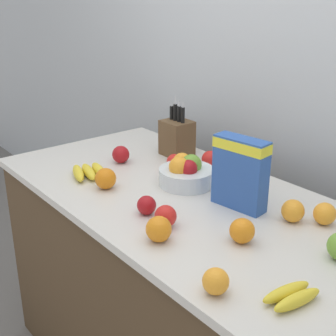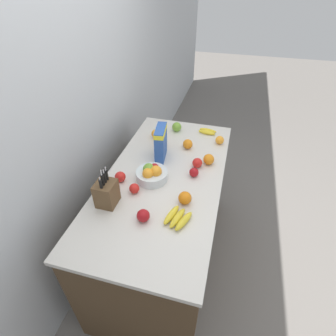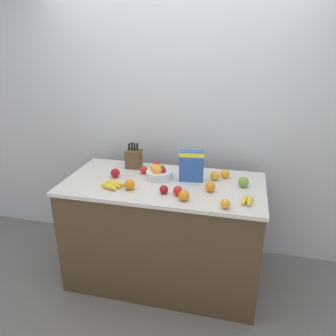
# 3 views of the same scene
# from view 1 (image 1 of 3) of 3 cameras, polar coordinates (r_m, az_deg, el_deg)

# --- Properties ---
(wall_back) EXTENTS (9.00, 0.06, 2.60)m
(wall_back) POSITION_cam_1_polar(r_m,az_deg,el_deg) (2.10, 14.89, 10.48)
(wall_back) COLOR silver
(wall_back) RESTS_ON ground_plane
(counter) EXTENTS (1.62, 0.81, 0.94)m
(counter) POSITION_cam_1_polar(r_m,az_deg,el_deg) (2.01, 1.45, -15.35)
(counter) COLOR #4C3823
(counter) RESTS_ON ground_plane
(knife_block) EXTENTS (0.13, 0.12, 0.27)m
(knife_block) POSITION_cam_1_polar(r_m,az_deg,el_deg) (2.15, 1.10, 3.78)
(knife_block) COLOR brown
(knife_block) RESTS_ON counter
(cereal_box) EXTENTS (0.21, 0.09, 0.26)m
(cereal_box) POSITION_cam_1_polar(r_m,az_deg,el_deg) (1.63, 8.81, -0.23)
(cereal_box) COLOR #2D56A8
(cereal_box) RESTS_ON counter
(fruit_bowl) EXTENTS (0.22, 0.22, 0.12)m
(fruit_bowl) POSITION_cam_1_polar(r_m,az_deg,el_deg) (1.84, 2.21, -0.55)
(fruit_bowl) COLOR silver
(fruit_bowl) RESTS_ON counter
(banana_bunch_left) EXTENTS (0.20, 0.17, 0.04)m
(banana_bunch_left) POSITION_cam_1_polar(r_m,az_deg,el_deg) (1.95, -9.65, -0.45)
(banana_bunch_left) COLOR yellow
(banana_bunch_left) RESTS_ON counter
(banana_bunch_right) EXTENTS (0.09, 0.16, 0.04)m
(banana_bunch_right) POSITION_cam_1_polar(r_m,az_deg,el_deg) (1.24, 14.85, -14.84)
(banana_bunch_right) COLOR yellow
(banana_bunch_right) RESTS_ON counter
(apple_by_knife_block) EXTENTS (0.07, 0.07, 0.07)m
(apple_by_knife_block) POSITION_cam_1_polar(r_m,az_deg,el_deg) (1.99, 0.77, 0.78)
(apple_by_knife_block) COLOR red
(apple_by_knife_block) RESTS_ON counter
(apple_middle) EXTENTS (0.07, 0.07, 0.07)m
(apple_middle) POSITION_cam_1_polar(r_m,az_deg,el_deg) (1.61, -2.63, -4.55)
(apple_middle) COLOR #A31419
(apple_middle) RESTS_ON counter
(apple_leftmost) EXTENTS (0.07, 0.07, 0.07)m
(apple_leftmost) POSITION_cam_1_polar(r_m,az_deg,el_deg) (2.02, 5.15, 1.08)
(apple_leftmost) COLOR red
(apple_leftmost) RESTS_ON counter
(apple_rightmost) EXTENTS (0.08, 0.08, 0.08)m
(apple_rightmost) POSITION_cam_1_polar(r_m,az_deg,el_deg) (2.08, -5.78, 1.66)
(apple_rightmost) COLOR #A31419
(apple_rightmost) RESTS_ON counter
(apple_rear) EXTENTS (0.07, 0.07, 0.07)m
(apple_rear) POSITION_cam_1_polar(r_m,az_deg,el_deg) (1.53, -0.30, -5.89)
(apple_rear) COLOR red
(apple_rear) RESTS_ON counter
(orange_mid_right) EXTENTS (0.07, 0.07, 0.07)m
(orange_mid_right) POSITION_cam_1_polar(r_m,az_deg,el_deg) (1.62, 18.56, -5.30)
(orange_mid_right) COLOR orange
(orange_mid_right) RESTS_ON counter
(orange_by_cereal) EXTENTS (0.08, 0.08, 0.08)m
(orange_by_cereal) POSITION_cam_1_polar(r_m,az_deg,el_deg) (1.61, 14.98, -5.06)
(orange_by_cereal) COLOR orange
(orange_by_cereal) RESTS_ON counter
(orange_mid_left) EXTENTS (0.08, 0.08, 0.08)m
(orange_mid_left) POSITION_cam_1_polar(r_m,az_deg,el_deg) (1.82, -7.62, -1.29)
(orange_mid_left) COLOR orange
(orange_mid_left) RESTS_ON counter
(orange_front_left) EXTENTS (0.08, 0.08, 0.08)m
(orange_front_left) POSITION_cam_1_polar(r_m,az_deg,el_deg) (1.44, -1.14, -7.45)
(orange_front_left) COLOR orange
(orange_front_left) RESTS_ON counter
(orange_front_center) EXTENTS (0.08, 0.08, 0.08)m
(orange_front_center) POSITION_cam_1_polar(r_m,az_deg,el_deg) (1.45, 9.02, -7.56)
(orange_front_center) COLOR orange
(orange_front_center) RESTS_ON counter
(orange_front_right) EXTENTS (0.07, 0.07, 0.07)m
(orange_front_right) POSITION_cam_1_polar(r_m,az_deg,el_deg) (1.23, 5.84, -13.57)
(orange_front_right) COLOR orange
(orange_front_right) RESTS_ON counter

